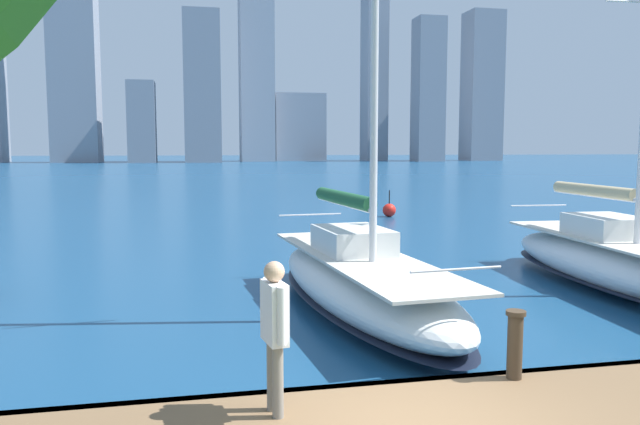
{
  "coord_description": "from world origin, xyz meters",
  "views": [
    {
      "loc": [
        2.32,
        6.13,
        3.62
      ],
      "look_at": [
        -0.51,
        -7.24,
        2.2
      ],
      "focal_mm": 35.0,
      "sensor_mm": 36.0,
      "label": 1
    }
  ],
  "objects_px": {
    "mooring_post": "(515,343)",
    "channel_buoy": "(389,210)",
    "sailboat_tan": "(617,261)",
    "sailboat_forest": "(361,279)",
    "person_white_shirt": "(275,323)"
  },
  "relations": [
    {
      "from": "person_white_shirt",
      "to": "channel_buoy",
      "type": "bearing_deg",
      "value": -111.1
    },
    {
      "from": "person_white_shirt",
      "to": "channel_buoy",
      "type": "relative_size",
      "value": 1.26
    },
    {
      "from": "sailboat_tan",
      "to": "person_white_shirt",
      "type": "relative_size",
      "value": 6.15
    },
    {
      "from": "sailboat_tan",
      "to": "sailboat_forest",
      "type": "distance_m",
      "value": 7.13
    },
    {
      "from": "mooring_post",
      "to": "sailboat_tan",
      "type": "bearing_deg",
      "value": -134.87
    },
    {
      "from": "person_white_shirt",
      "to": "mooring_post",
      "type": "xyz_separation_m",
      "value": [
        -3.23,
        -0.44,
        -0.59
      ]
    },
    {
      "from": "mooring_post",
      "to": "channel_buoy",
      "type": "relative_size",
      "value": 0.65
    },
    {
      "from": "person_white_shirt",
      "to": "sailboat_tan",
      "type": "bearing_deg",
      "value": -144.26
    },
    {
      "from": "sailboat_tan",
      "to": "mooring_post",
      "type": "relative_size",
      "value": 11.92
    },
    {
      "from": "mooring_post",
      "to": "sailboat_forest",
      "type": "bearing_deg",
      "value": -85.37
    },
    {
      "from": "person_white_shirt",
      "to": "channel_buoy",
      "type": "distance_m",
      "value": 26.19
    },
    {
      "from": "sailboat_tan",
      "to": "sailboat_forest",
      "type": "xyz_separation_m",
      "value": [
        7.08,
        0.83,
        0.01
      ]
    },
    {
      "from": "person_white_shirt",
      "to": "mooring_post",
      "type": "relative_size",
      "value": 1.94
    },
    {
      "from": "sailboat_tan",
      "to": "sailboat_forest",
      "type": "relative_size",
      "value": 0.83
    },
    {
      "from": "channel_buoy",
      "to": "mooring_post",
      "type": "bearing_deg",
      "value": 75.52
    }
  ]
}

